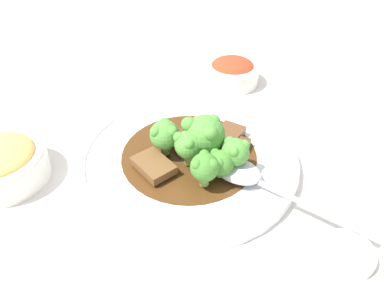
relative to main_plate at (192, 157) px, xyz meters
name	(u,v)px	position (x,y,z in m)	size (l,w,h in m)	color
ground_plane	(192,162)	(0.00, 0.00, -0.01)	(4.00, 4.00, 0.00)	silver
main_plate	(192,157)	(0.00, 0.00, 0.00)	(0.31, 0.31, 0.02)	white
beef_strip_0	(180,137)	(0.03, 0.02, 0.01)	(0.05, 0.05, 0.01)	#56331E
beef_strip_1	(230,136)	(0.03, -0.06, 0.01)	(0.07, 0.06, 0.01)	brown
beef_strip_2	(240,149)	(0.00, -0.07, 0.01)	(0.06, 0.04, 0.01)	#56331E
beef_strip_3	(157,165)	(-0.03, 0.05, 0.01)	(0.07, 0.06, 0.01)	brown
broccoli_floret_0	(168,135)	(0.00, 0.03, 0.04)	(0.04, 0.04, 0.05)	#8EB756
broccoli_floret_1	(224,163)	(-0.05, -0.04, 0.03)	(0.03, 0.03, 0.04)	#8EB756
broccoli_floret_2	(191,144)	(-0.02, 0.00, 0.04)	(0.04, 0.04, 0.05)	#7FA84C
broccoli_floret_3	(208,167)	(-0.06, -0.02, 0.04)	(0.04, 0.04, 0.05)	#7FA84C
broccoli_floret_4	(239,152)	(-0.03, -0.06, 0.04)	(0.04, 0.04, 0.05)	#8EB756
broccoli_floret_5	(208,134)	(-0.01, -0.02, 0.05)	(0.05, 0.05, 0.06)	#7FA84C
serving_spoon	(250,175)	(-0.05, -0.07, 0.02)	(0.14, 0.18, 0.01)	#B7B7BC
side_bowl_kimchi	(235,71)	(0.23, -0.08, 0.01)	(0.10, 0.10, 0.05)	white
side_bowl_appetizer	(4,163)	(-0.03, 0.25, 0.02)	(0.12, 0.12, 0.05)	white
sauce_dish	(351,253)	(-0.16, -0.17, 0.00)	(0.06, 0.06, 0.01)	white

